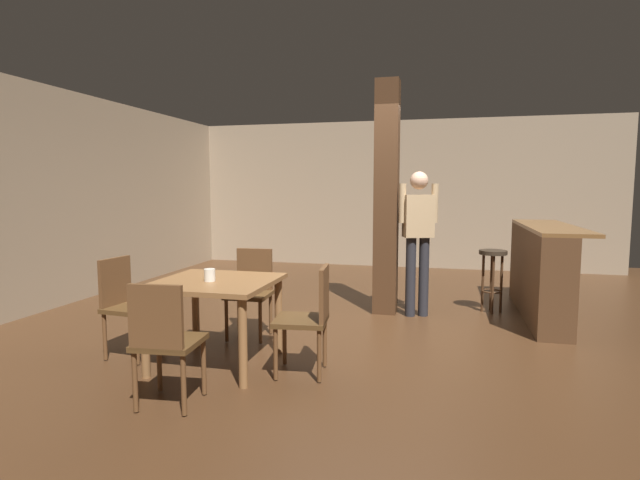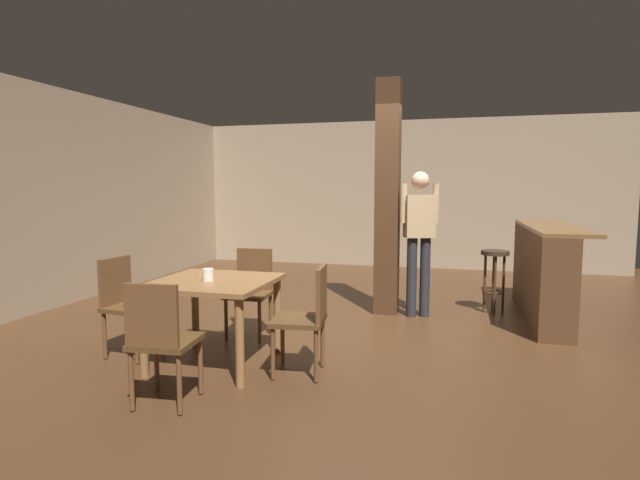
{
  "view_description": "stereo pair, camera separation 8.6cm",
  "coord_description": "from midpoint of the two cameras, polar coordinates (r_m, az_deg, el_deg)",
  "views": [
    {
      "loc": [
        0.85,
        -5.21,
        1.54
      ],
      "look_at": [
        -0.43,
        -0.11,
        0.98
      ],
      "focal_mm": 28.0,
      "sensor_mm": 36.0,
      "label": 1
    },
    {
      "loc": [
        0.93,
        -5.19,
        1.54
      ],
      "look_at": [
        -0.43,
        -0.11,
        0.98
      ],
      "focal_mm": 28.0,
      "sensor_mm": 36.0,
      "label": 2
    }
  ],
  "objects": [
    {
      "name": "bar_stool_near",
      "position": [
        6.46,
        18.76,
        -2.87
      ],
      "size": [
        0.33,
        0.33,
        0.77
      ],
      "color": "#2D2319",
      "rests_on": "ground_plane"
    },
    {
      "name": "ground_plane",
      "position": [
        5.5,
        4.2,
        -10.2
      ],
      "size": [
        10.8,
        10.8,
        0.0
      ],
      "primitive_type": "plane",
      "color": "#422816"
    },
    {
      "name": "pillar",
      "position": [
        6.08,
        7.19,
        4.71
      ],
      "size": [
        0.28,
        0.28,
        2.8
      ],
      "primitive_type": "cube",
      "color": "#422816",
      "rests_on": "ground_plane"
    },
    {
      "name": "chair_south",
      "position": [
        3.67,
        -18.01,
        -10.56
      ],
      "size": [
        0.46,
        0.46,
        0.89
      ],
      "color": "#4C3319",
      "rests_on": "ground_plane"
    },
    {
      "name": "chair_west",
      "position": [
        4.89,
        -21.74,
        -6.53
      ],
      "size": [
        0.46,
        0.46,
        0.89
      ],
      "color": "#4C3319",
      "rests_on": "ground_plane"
    },
    {
      "name": "chair_east",
      "position": [
        4.11,
        -1.75,
        -8.46
      ],
      "size": [
        0.46,
        0.46,
        0.89
      ],
      "color": "#4C3319",
      "rests_on": "ground_plane"
    },
    {
      "name": "wall_back",
      "position": [
        9.74,
        8.82,
        5.17
      ],
      "size": [
        8.0,
        0.1,
        2.8
      ],
      "primitive_type": "cube",
      "color": "gray",
      "rests_on": "ground_plane"
    },
    {
      "name": "chair_north",
      "position": [
        5.2,
        -8.34,
        -5.43
      ],
      "size": [
        0.44,
        0.44,
        0.89
      ],
      "color": "#4C3319",
      "rests_on": "ground_plane"
    },
    {
      "name": "standing_person",
      "position": [
        5.99,
        10.74,
        0.83
      ],
      "size": [
        0.47,
        0.3,
        1.72
      ],
      "color": "tan",
      "rests_on": "ground_plane"
    },
    {
      "name": "napkin_cup",
      "position": [
        4.34,
        -13.05,
        -3.92
      ],
      "size": [
        0.09,
        0.09,
        0.11
      ],
      "primitive_type": "cylinder",
      "color": "silver",
      "rests_on": "dining_table"
    },
    {
      "name": "wall_left",
      "position": [
        7.14,
        -29.28,
        4.18
      ],
      "size": [
        0.1,
        9.0,
        2.8
      ],
      "primitive_type": "cube",
      "color": "gray",
      "rests_on": "ground_plane"
    },
    {
      "name": "dining_table",
      "position": [
        4.41,
        -12.38,
        -6.0
      ],
      "size": [
        0.98,
        0.98,
        0.74
      ],
      "color": "brown",
      "rests_on": "ground_plane"
    },
    {
      "name": "bar_counter",
      "position": [
        6.48,
        23.41,
        -3.17
      ],
      "size": [
        0.56,
        2.23,
        1.09
      ],
      "color": "brown",
      "rests_on": "ground_plane"
    }
  ]
}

